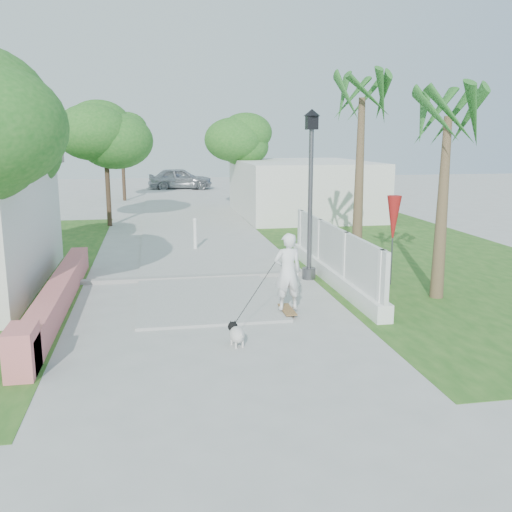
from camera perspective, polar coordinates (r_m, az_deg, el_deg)
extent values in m
plane|color=#B7B7B2|center=(9.71, -2.69, -10.87)|extent=(90.00, 90.00, 0.00)
cube|color=#B7B7B2|center=(29.15, -7.97, 4.41)|extent=(3.20, 36.00, 0.06)
cube|color=#999993|center=(15.38, -5.68, -2.12)|extent=(6.50, 0.25, 0.10)
cube|color=#24561B|center=(19.13, 15.17, 0.15)|extent=(8.00, 20.00, 0.01)
cube|color=#D8706F|center=(13.51, -19.09, -3.61)|extent=(0.45, 8.00, 0.60)
cube|color=#D8706F|center=(9.92, -22.37, -8.83)|extent=(0.45, 0.80, 0.80)
cube|color=white|center=(15.04, 7.65, -1.90)|extent=(0.35, 7.00, 0.40)
cube|color=white|center=(14.88, 7.73, 0.90)|extent=(0.10, 7.00, 1.10)
cube|color=white|center=(12.00, 12.41, -2.91)|extent=(0.14, 0.14, 1.50)
cube|color=white|center=(14.00, 8.97, -0.67)|extent=(0.14, 0.14, 1.50)
cube|color=white|center=(16.04, 6.40, 1.00)|extent=(0.14, 0.14, 1.50)
cube|color=white|center=(17.94, 4.57, 2.19)|extent=(0.14, 0.14, 1.50)
cube|color=silver|center=(27.93, 4.61, 6.79)|extent=(6.00, 8.00, 2.60)
cylinder|color=#59595E|center=(15.38, 5.30, -1.74)|extent=(0.36, 0.36, 0.30)
cylinder|color=#59595E|center=(15.05, 5.44, 5.13)|extent=(0.12, 0.12, 4.00)
cube|color=black|center=(14.95, 5.60, 13.14)|extent=(0.28, 0.28, 0.35)
cone|color=black|center=(14.96, 5.62, 14.10)|extent=(0.44, 0.44, 0.18)
cylinder|color=white|center=(19.21, -6.11, 2.05)|extent=(0.12, 0.12, 1.00)
sphere|color=white|center=(19.13, -6.14, 3.58)|extent=(0.14, 0.14, 0.14)
cylinder|color=#59595E|center=(14.91, 13.45, 0.90)|extent=(0.04, 0.04, 2.00)
cone|color=#B21C19|center=(14.80, 13.58, 3.56)|extent=(0.36, 0.36, 1.20)
cylinder|color=#4C3826|center=(18.03, -24.25, 4.44)|extent=(0.20, 0.20, 3.50)
cylinder|color=#4C3826|center=(25.02, -14.62, 7.30)|extent=(0.20, 0.20, 3.85)
ellipsoid|color=#1D601B|center=(24.95, -14.82, 11.07)|extent=(3.40, 3.40, 2.55)
ellipsoid|color=#1D601B|center=(24.74, -14.43, 11.90)|extent=(2.89, 2.89, 2.18)
ellipsoid|color=#1D601B|center=(25.17, -15.34, 12.64)|extent=(2.55, 2.55, 1.90)
cylinder|color=#4C3826|center=(29.28, -1.74, 7.94)|extent=(0.20, 0.20, 3.50)
ellipsoid|color=#1D601B|center=(29.22, -1.76, 10.87)|extent=(3.00, 3.00, 2.25)
ellipsoid|color=#1D601B|center=(29.05, -1.31, 11.56)|extent=(2.55, 2.55, 1.92)
ellipsoid|color=#1D601B|center=(29.38, -2.23, 12.24)|extent=(2.25, 2.25, 1.68)
cylinder|color=#4C3826|center=(34.97, -13.14, 8.56)|extent=(0.20, 0.20, 3.85)
ellipsoid|color=#1D601B|center=(34.92, -13.27, 11.26)|extent=(3.20, 3.20, 2.40)
ellipsoid|color=#1D601B|center=(34.72, -12.98, 11.85)|extent=(2.72, 2.72, 2.05)
ellipsoid|color=#1D601B|center=(35.14, -13.64, 12.39)|extent=(2.40, 2.40, 1.79)
cone|color=brown|center=(16.49, 10.26, 6.97)|extent=(0.32, 0.32, 4.80)
cone|color=brown|center=(13.85, 18.11, 4.43)|extent=(0.32, 0.32, 4.20)
cube|color=olive|center=(12.37, 3.14, -5.36)|extent=(0.30, 0.88, 0.02)
imported|color=white|center=(12.15, 3.18, -1.56)|extent=(0.63, 0.44, 1.66)
cylinder|color=gray|center=(12.08, 3.12, -6.08)|extent=(0.03, 0.06, 0.06)
cylinder|color=gray|center=(12.12, 3.84, -6.04)|extent=(0.03, 0.06, 0.06)
cylinder|color=gray|center=(12.66, 2.47, -5.23)|extent=(0.03, 0.06, 0.06)
cylinder|color=gray|center=(12.69, 3.15, -5.19)|extent=(0.03, 0.06, 0.06)
ellipsoid|color=silver|center=(10.47, -1.90, -7.87)|extent=(0.37, 0.51, 0.29)
sphere|color=black|center=(10.63, -2.34, -7.06)|extent=(0.19, 0.19, 0.19)
sphere|color=silver|center=(10.71, -2.50, -7.03)|extent=(0.09, 0.09, 0.09)
cone|color=black|center=(10.59, -2.56, -6.64)|extent=(0.05, 0.05, 0.07)
cone|color=black|center=(10.62, -2.12, -6.59)|extent=(0.05, 0.05, 0.07)
cylinder|color=silver|center=(10.59, -2.45, -8.51)|extent=(0.04, 0.04, 0.13)
cylinder|color=silver|center=(10.64, -1.78, -8.42)|extent=(0.04, 0.04, 0.13)
cylinder|color=silver|center=(10.40, -2.02, -8.90)|extent=(0.04, 0.04, 0.13)
cylinder|color=silver|center=(10.45, -1.34, -8.81)|extent=(0.04, 0.04, 0.13)
cylinder|color=silver|center=(10.25, -1.46, -7.85)|extent=(0.05, 0.11, 0.11)
imported|color=#98999F|center=(41.86, -7.60, 7.69)|extent=(4.60, 1.92, 1.56)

